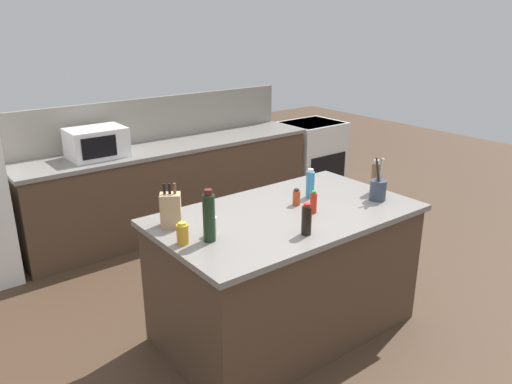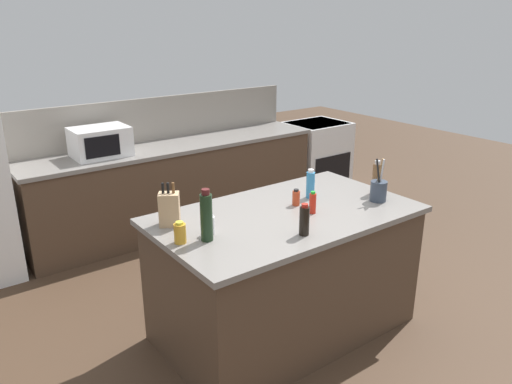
{
  "view_description": "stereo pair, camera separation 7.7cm",
  "coord_description": "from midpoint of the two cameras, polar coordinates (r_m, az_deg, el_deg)",
  "views": [
    {
      "loc": [
        -2.13,
        -2.41,
        2.22
      ],
      "look_at": [
        0.0,
        0.35,
        0.99
      ],
      "focal_mm": 35.0,
      "sensor_mm": 36.0,
      "label": 1
    },
    {
      "loc": [
        -2.07,
        -2.45,
        2.22
      ],
      "look_at": [
        0.0,
        0.35,
        0.99
      ],
      "focal_mm": 35.0,
      "sensor_mm": 36.0,
      "label": 2
    }
  ],
  "objects": [
    {
      "name": "hot_sauce_bottle",
      "position": [
        3.44,
        7.13,
        -1.25
      ],
      "size": [
        0.05,
        0.05,
        0.16
      ],
      "color": "red",
      "rests_on": "kitchen_island"
    },
    {
      "name": "soy_sauce_bottle",
      "position": [
        3.09,
        6.25,
        -3.24
      ],
      "size": [
        0.06,
        0.06,
        0.2
      ],
      "color": "black",
      "rests_on": "kitchen_island"
    },
    {
      "name": "utensil_crock",
      "position": [
        3.76,
        14.39,
        0.2
      ],
      "size": [
        0.12,
        0.12,
        0.32
      ],
      "color": "#333D4C",
      "rests_on": "kitchen_island"
    },
    {
      "name": "pepper_grinder",
      "position": [
        3.9,
        14.13,
        1.56
      ],
      "size": [
        0.06,
        0.06,
        0.26
      ],
      "color": "brown",
      "rests_on": "kitchen_island"
    },
    {
      "name": "ground_plane",
      "position": [
        3.91,
        3.75,
        -15.25
      ],
      "size": [
        14.0,
        14.0,
        0.0
      ],
      "primitive_type": "plane",
      "color": "#473323"
    },
    {
      "name": "back_counter_run",
      "position": [
        5.5,
        -8.57,
        0.7
      ],
      "size": [
        3.26,
        0.66,
        0.94
      ],
      "color": "#4C3828",
      "rests_on": "ground_plane"
    },
    {
      "name": "salt_shaker",
      "position": [
        3.1,
        -4.52,
        -3.78
      ],
      "size": [
        0.06,
        0.06,
        0.13
      ],
      "color": "silver",
      "rests_on": "kitchen_island"
    },
    {
      "name": "wine_bottle",
      "position": [
        2.99,
        -4.96,
        -2.82
      ],
      "size": [
        0.07,
        0.07,
        0.33
      ],
      "color": "black",
      "rests_on": "kitchen_island"
    },
    {
      "name": "dish_soap_bottle",
      "position": [
        3.72,
        6.83,
        0.87
      ],
      "size": [
        0.06,
        0.06,
        0.22
      ],
      "color": "#3384BC",
      "rests_on": "kitchen_island"
    },
    {
      "name": "spice_jar_paprika",
      "position": [
        3.58,
        5.21,
        -0.66
      ],
      "size": [
        0.05,
        0.05,
        0.12
      ],
      "color": "#B73D1E",
      "rests_on": "kitchen_island"
    },
    {
      "name": "microwave",
      "position": [
        5.03,
        -16.95,
        5.51
      ],
      "size": [
        0.53,
        0.39,
        0.28
      ],
      "color": "white",
      "rests_on": "back_counter_run"
    },
    {
      "name": "wall_backsplash",
      "position": [
        5.6,
        -10.47,
        8.32
      ],
      "size": [
        3.22,
        0.03,
        0.46
      ],
      "primitive_type": "cube",
      "color": "gray",
      "rests_on": "back_counter_run"
    },
    {
      "name": "kitchen_island",
      "position": [
        3.66,
        3.91,
        -9.16
      ],
      "size": [
        1.83,
        1.06,
        0.94
      ],
      "color": "#4C3828",
      "rests_on": "ground_plane"
    },
    {
      "name": "honey_jar",
      "position": [
        3.0,
        -7.93,
        -4.68
      ],
      "size": [
        0.07,
        0.07,
        0.14
      ],
      "color": "gold",
      "rests_on": "kitchen_island"
    },
    {
      "name": "range_oven",
      "position": [
        6.66,
        7.19,
        4.04
      ],
      "size": [
        0.76,
        0.65,
        0.92
      ],
      "color": "white",
      "rests_on": "ground_plane"
    },
    {
      "name": "knife_block",
      "position": [
        3.24,
        -9.21,
        -1.92
      ],
      "size": [
        0.16,
        0.15,
        0.29
      ],
      "rotation": [
        0.0,
        0.0,
        -0.56
      ],
      "color": "tan",
      "rests_on": "kitchen_island"
    }
  ]
}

